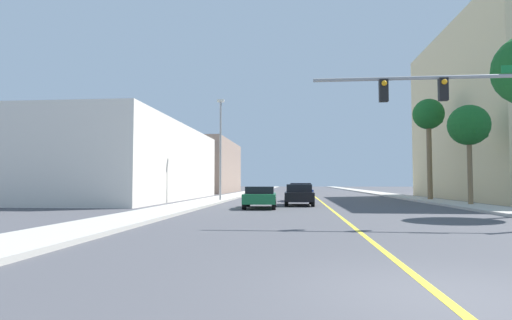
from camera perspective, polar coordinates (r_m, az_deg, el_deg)
ground at (r=48.07m, az=7.94°, el=-4.88°), size 192.00×192.00×0.00m
sidewalk_left at (r=48.51m, az=-2.54°, el=-4.80°), size 2.64×168.00×0.15m
sidewalk_right at (r=49.22m, az=18.26°, el=-4.63°), size 2.64×168.00×0.15m
lane_marking_center at (r=48.07m, az=7.94°, el=-4.88°), size 0.16×144.00×0.01m
building_left_near at (r=40.10m, az=-20.62°, el=-0.39°), size 16.09×24.54×6.58m
building_left_far at (r=63.65m, az=-8.72°, el=-0.95°), size 12.12×19.84×7.70m
traffic_signal_mast at (r=17.38m, az=29.24°, el=6.56°), size 9.30×0.36×5.76m
street_lamp at (r=33.12m, az=-4.91°, el=2.20°), size 0.56×0.28×8.03m
palm_mid at (r=30.33m, az=27.23°, el=4.16°), size 2.62×2.62×6.43m
palm_far at (r=37.56m, az=22.64°, el=5.50°), size 2.53×2.53×8.35m
car_green at (r=24.99m, az=0.58°, el=-5.06°), size 2.05×4.33×1.30m
car_blue at (r=34.31m, az=6.11°, el=-4.37°), size 2.03×3.91×1.48m
car_black at (r=28.14m, az=5.94°, el=-4.73°), size 1.94×4.18×1.42m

